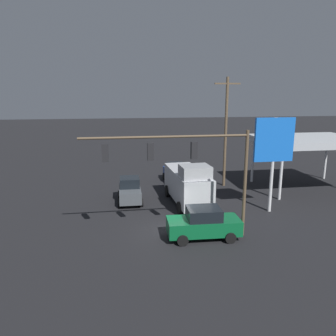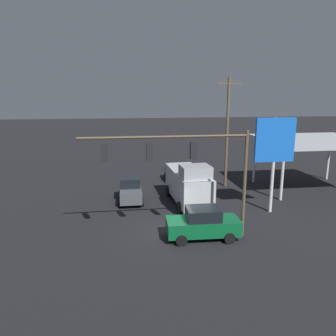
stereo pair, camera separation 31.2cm
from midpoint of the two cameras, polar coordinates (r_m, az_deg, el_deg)
ground_plane at (r=21.50m, az=0.43°, el=-10.84°), size 200.00×200.00×0.00m
traffic_signal_assembly at (r=18.85m, az=2.39°, el=1.58°), size 9.77×0.43×6.56m
utility_pole at (r=30.95m, az=9.74°, el=6.55°), size 2.40×0.26×10.12m
gas_station_canopy at (r=32.42m, az=22.96°, el=4.32°), size 9.15×6.98×4.77m
price_sign at (r=24.70m, az=17.61°, el=4.07°), size 2.94×0.27×6.99m
sedan_waiting at (r=32.41m, az=1.10°, el=-0.88°), size 2.20×4.47×1.93m
sedan_far at (r=20.23m, az=5.77°, el=-9.55°), size 4.46×2.19×1.93m
hatchback_crossing at (r=26.86m, az=-7.00°, el=-3.90°), size 2.00×3.82×1.97m
delivery_truck at (r=25.83m, az=3.12°, el=-2.77°), size 2.83×6.91×3.58m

